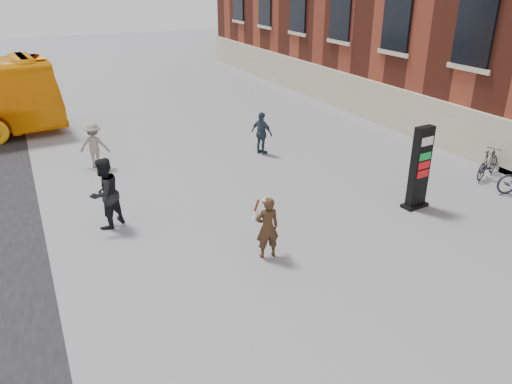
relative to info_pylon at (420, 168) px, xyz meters
name	(u,v)px	position (x,y,z in m)	size (l,w,h in m)	color
ground	(285,262)	(-4.86, -1.02, -1.20)	(100.00, 100.00, 0.00)	#9E9EA3
info_pylon	(420,168)	(0.00, 0.00, 0.00)	(0.80, 0.46, 2.41)	black
woman	(267,227)	(-5.12, -0.61, -0.41)	(0.63, 0.59, 1.55)	#3D2716
pedestrian_a	(105,193)	(-8.25, 2.61, -0.24)	(0.94, 0.73, 1.93)	black
pedestrian_b	(94,145)	(-7.78, 7.32, -0.41)	(1.03, 0.59, 1.59)	gray
pedestrian_c	(262,133)	(-1.96, 6.09, -0.41)	(0.93, 0.39, 1.59)	#2D3F4D
bike_5	(488,163)	(3.74, 0.76, -0.72)	(0.46, 1.62, 0.98)	#272730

